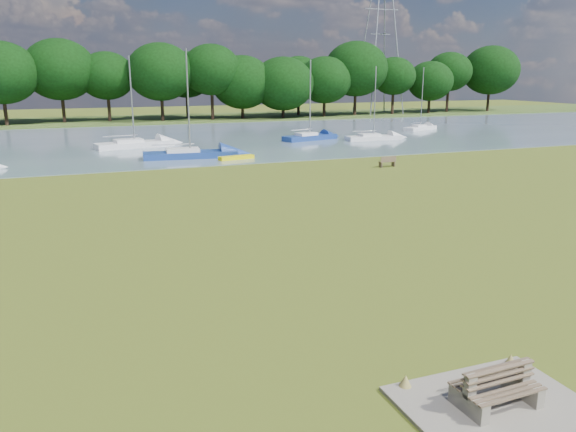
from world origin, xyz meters
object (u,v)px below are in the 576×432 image
object	(u,v)px
pylon	(382,7)
sailboat_3	(420,127)
sailboat_2	(373,136)
bench_pair	(497,388)
sailboat_1	(309,135)
riverbank_bench	(388,162)
kayak	(236,157)
sailboat_5	(134,142)
sailboat_7	(189,152)

from	to	relation	value
pylon	sailboat_3	xyz separation A→B (m)	(-9.65, -28.23, -18.45)
sailboat_2	sailboat_3	bearing A→B (deg)	37.94
bench_pair	sailboat_1	distance (m)	52.80
riverbank_bench	sailboat_1	xyz separation A→B (m)	(1.39, 19.49, 0.12)
sailboat_3	riverbank_bench	bearing A→B (deg)	-151.83
kayak	pylon	distance (m)	63.31
sailboat_5	sailboat_7	bearing A→B (deg)	-79.05
sailboat_1	sailboat_7	size ratio (longest dim) A/B	0.93
kayak	sailboat_5	bearing A→B (deg)	111.23
bench_pair	sailboat_7	xyz separation A→B (m)	(1.24, 41.19, 0.05)
bench_pair	sailboat_2	size ratio (longest dim) A/B	0.24
pylon	sailboat_1	world-z (taller)	pylon
sailboat_5	sailboat_7	size ratio (longest dim) A/B	0.96
sailboat_1	sailboat_5	xyz separation A→B (m)	(-19.40, 0.45, -0.00)
riverbank_bench	pylon	distance (m)	63.86
riverbank_bench	sailboat_5	bearing A→B (deg)	128.55
bench_pair	sailboat_3	bearing A→B (deg)	55.53
kayak	sailboat_7	size ratio (longest dim) A/B	0.34
sailboat_2	pylon	bearing A→B (deg)	62.76
pylon	kayak	bearing A→B (deg)	-131.61
sailboat_2	sailboat_7	xyz separation A→B (m)	(-22.39, -6.41, 0.08)
pylon	sailboat_7	size ratio (longest dim) A/B	3.17
kayak	sailboat_3	bearing A→B (deg)	17.53
pylon	sailboat_7	bearing A→B (deg)	-135.70
sailboat_3	sailboat_5	xyz separation A→B (m)	(-38.07, -5.26, 0.09)
bench_pair	sailboat_1	bearing A→B (deg)	69.45
bench_pair	kayak	xyz separation A→B (m)	(4.94, 38.78, -0.30)
kayak	sailboat_7	bearing A→B (deg)	135.30
sailboat_2	bench_pair	bearing A→B (deg)	-113.09
bench_pair	pylon	world-z (taller)	pylon
pylon	sailboat_2	xyz separation A→B (m)	(-21.48, -36.40, -18.44)
sailboat_1	sailboat_3	xyz separation A→B (m)	(18.68, 5.70, -0.10)
sailboat_3	sailboat_7	size ratio (longest dim) A/B	0.86
pylon	sailboat_7	distance (m)	63.98
pylon	sailboat_7	world-z (taller)	pylon
sailboat_7	sailboat_1	bearing A→B (deg)	35.42
kayak	sailboat_7	xyz separation A→B (m)	(-3.70, 2.41, 0.35)
kayak	sailboat_3	world-z (taller)	sailboat_3
sailboat_1	sailboat_2	bearing A→B (deg)	-35.80
riverbank_bench	sailboat_7	xyz separation A→B (m)	(-14.15, 10.62, 0.11)
bench_pair	sailboat_1	xyz separation A→B (m)	(16.78, 50.06, 0.06)
riverbank_bench	pylon	world-z (taller)	pylon
sailboat_2	sailboat_7	distance (m)	23.29
pylon	riverbank_bench	bearing A→B (deg)	-119.08
sailboat_3	kayak	bearing A→B (deg)	-174.19
sailboat_2	sailboat_5	xyz separation A→B (m)	(-26.25, 2.91, 0.08)
sailboat_7	sailboat_2	bearing A→B (deg)	21.66
kayak	sailboat_5	size ratio (longest dim) A/B	0.36
pylon	sailboat_2	distance (m)	46.11
riverbank_bench	sailboat_3	xyz separation A→B (m)	(20.06, 25.19, 0.03)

